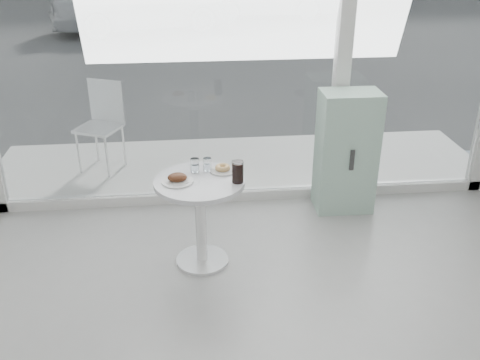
{
  "coord_description": "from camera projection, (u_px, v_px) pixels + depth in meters",
  "views": [
    {
      "loc": [
        -0.56,
        -1.88,
        2.6
      ],
      "look_at": [
        -0.2,
        1.7,
        0.85
      ],
      "focal_mm": 40.0,
      "sensor_mm": 36.0,
      "label": 1
    }
  ],
  "objects": [
    {
      "name": "main_table",
      "position": [
        200.0,
        204.0,
        4.28
      ],
      "size": [
        0.72,
        0.72,
        0.77
      ],
      "color": "white",
      "rests_on": "ground"
    },
    {
      "name": "patio_deck",
      "position": [
        239.0,
        164.0,
        6.26
      ],
      "size": [
        5.6,
        1.6,
        0.05
      ],
      "primitive_type": "cube",
      "color": "silver",
      "rests_on": "ground"
    },
    {
      "name": "patio_chair",
      "position": [
        102.0,
        120.0,
        5.93
      ],
      "size": [
        0.56,
        0.56,
        0.98
      ],
      "rotation": [
        0.0,
        0.0,
        -0.43
      ],
      "color": "white",
      "rests_on": "patio_deck"
    },
    {
      "name": "plate_donut",
      "position": [
        223.0,
        169.0,
        4.32
      ],
      "size": [
        0.21,
        0.21,
        0.05
      ],
      "color": "silver",
      "rests_on": "main_table"
    },
    {
      "name": "storefront",
      "position": [
        256.0,
        30.0,
        4.81
      ],
      "size": [
        5.0,
        0.14,
        3.0
      ],
      "color": "silver",
      "rests_on": "ground"
    },
    {
      "name": "mint_cabinet",
      "position": [
        346.0,
        152.0,
        5.13
      ],
      "size": [
        0.55,
        0.39,
        1.19
      ],
      "rotation": [
        0.0,
        0.0,
        -0.01
      ],
      "color": "#86AB98",
      "rests_on": "ground"
    },
    {
      "name": "cola_glass",
      "position": [
        238.0,
        172.0,
        4.11
      ],
      "size": [
        0.09,
        0.09,
        0.17
      ],
      "color": "white",
      "rests_on": "main_table"
    },
    {
      "name": "room_shell",
      "position": [
        389.0,
        190.0,
        1.53
      ],
      "size": [
        6.0,
        6.0,
        6.0
      ],
      "color": "silver",
      "rests_on": "ground"
    },
    {
      "name": "water_tumbler_b",
      "position": [
        207.0,
        165.0,
        4.32
      ],
      "size": [
        0.07,
        0.07,
        0.11
      ],
      "color": "white",
      "rests_on": "main_table"
    },
    {
      "name": "street",
      "position": [
        202.0,
        10.0,
        17.18
      ],
      "size": [
        40.0,
        24.0,
        0.0
      ],
      "primitive_type": "cube",
      "color": "#383838",
      "rests_on": "ground"
    },
    {
      "name": "car_white",
      "position": [
        139.0,
        1.0,
        13.62
      ],
      "size": [
        4.76,
        2.92,
        1.51
      ],
      "primitive_type": "imported",
      "rotation": [
        0.0,
        0.0,
        1.84
      ],
      "color": "silver",
      "rests_on": "street"
    },
    {
      "name": "water_tumbler_a",
      "position": [
        195.0,
        166.0,
        4.3
      ],
      "size": [
        0.07,
        0.07,
        0.11
      ],
      "color": "white",
      "rests_on": "main_table"
    },
    {
      "name": "plate_fritter",
      "position": [
        178.0,
        179.0,
        4.14
      ],
      "size": [
        0.25,
        0.25,
        0.07
      ],
      "color": "silver",
      "rests_on": "main_table"
    }
  ]
}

